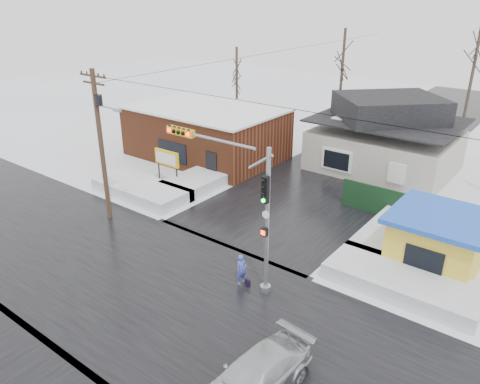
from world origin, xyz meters
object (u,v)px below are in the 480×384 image
Objects in this scene: utility_pole at (101,138)px; car at (255,378)px; marquee_sign at (167,159)px; pedestrian at (241,270)px; traffic_signal at (238,194)px; kiosk at (437,240)px.

utility_pole is 1.85× the size of car.
car is at bearing -20.66° from utility_pole.
marquee_sign reaches higher than car.
utility_pole is at bearing 101.12° from pedestrian.
traffic_signal is at bearing 77.29° from pedestrian.
marquee_sign is at bearing 75.19° from pedestrian.
utility_pole is 6.87m from marquee_sign.
traffic_signal is 1.52× the size of kiosk.
car is (4.70, -5.15, -3.83)m from traffic_signal.
pedestrian is (0.31, -0.16, -3.78)m from traffic_signal.
car is (-2.36, -12.17, -0.76)m from kiosk.
utility_pole is 11.55m from pedestrian.
pedestrian is 0.31× the size of car.
kiosk is at bearing -28.34° from pedestrian.
utility_pole reaches higher than car.
car is at bearing -100.99° from kiosk.
utility_pole is 16.69m from car.
marquee_sign is (-11.43, 6.53, -2.62)m from traffic_signal.
kiosk is (18.50, 0.50, -0.46)m from marquee_sign.
pedestrian is 6.64m from car.
marquee_sign is 0.55× the size of kiosk.
kiosk is at bearing 44.84° from traffic_signal.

